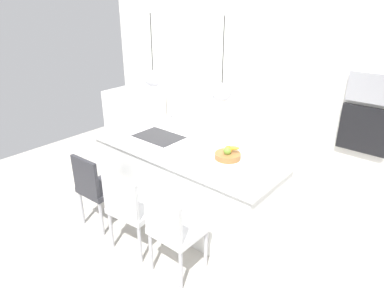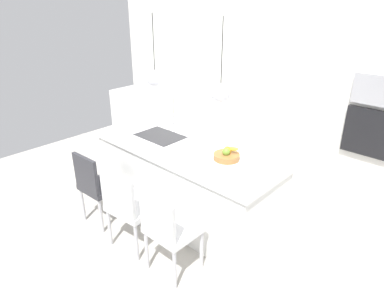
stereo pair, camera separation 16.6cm
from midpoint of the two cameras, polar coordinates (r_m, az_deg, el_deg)
name	(u,v)px [view 2 (the right image)]	position (r m, az deg, el deg)	size (l,w,h in m)	color
floor	(186,213)	(4.24, 0.14, -11.53)	(6.60, 6.60, 0.00)	#BCB7AD
back_wall	(267,86)	(4.95, 13.46, 9.58)	(6.00, 0.10, 2.60)	silver
kitchen_island	(186,180)	(4.00, 0.14, -6.19)	(2.29, 0.91, 0.90)	white
sink_basin	(160,136)	(4.08, -4.22, 1.29)	(0.56, 0.40, 0.02)	#2D2D30
faucet	(173,120)	(4.16, -2.13, 3.98)	(0.02, 0.17, 0.22)	silver
fruit_bowl	(227,155)	(3.49, 7.28, -1.87)	(0.27, 0.27, 0.15)	#9E6B38
side_counter	(141,114)	(6.43, -7.81, 5.00)	(1.10, 0.60, 0.84)	white
microwave	(379,90)	(4.33, 30.02, 7.83)	(0.54, 0.08, 0.34)	#9E9EA3
oven	(369,133)	(4.47, 28.75, 1.68)	(0.56, 0.08, 0.56)	black
chair_near	(97,184)	(3.95, -14.55, -6.57)	(0.43, 0.44, 0.89)	#333338
chair_middle	(130,204)	(3.51, -9.03, -10.05)	(0.51, 0.52, 0.89)	silver
chair_far	(169,228)	(3.16, -2.44, -14.01)	(0.44, 0.43, 0.88)	silver
pendant_light_left	(155,78)	(3.91, -5.04, 11.03)	(0.19, 0.19, 0.79)	silver
pendant_light_right	(221,93)	(3.28, 6.32, 8.58)	(0.19, 0.19, 0.79)	silver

